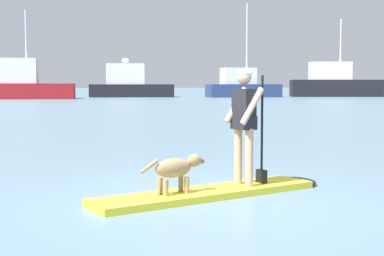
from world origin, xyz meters
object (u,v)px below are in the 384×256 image
Objects in this scene: person_paddler at (245,118)px; moored_boat_starboard at (19,84)px; dog at (177,168)px; moored_boat_far_port at (242,86)px; paddleboard at (220,191)px; moored_boat_port at (334,84)px; moored_boat_center at (130,85)px.

person_paddler is 53.48m from moored_boat_starboard.
dog is 59.26m from moored_boat_far_port.
paddleboard is 1.13m from person_paddler.
paddleboard is at bearing 21.16° from dog.
moored_boat_starboard is 37.03m from moored_boat_port.
moored_boat_center reaches higher than person_paddler.
moored_boat_port reaches higher than dog.
person_paddler is 62.82m from moored_boat_port.
person_paddler is at bearing 21.16° from dog.
moored_boat_far_port is (17.39, 55.87, 0.22)m from person_paddler.
moored_boat_port is (30.28, 56.06, 1.16)m from dog.
dog reaches higher than paddleboard.
dog is (-1.10, -0.43, -0.65)m from person_paddler.
moored_boat_center is (5.52, 59.51, 1.03)m from dog.
moored_boat_port is (24.76, -3.46, 0.12)m from moored_boat_center.
moored_boat_far_port reaches higher than moored_boat_center.
person_paddler is at bearing 21.16° from paddleboard.
moored_boat_far_port is 11.80m from moored_boat_port.
moored_boat_starboard is 1.07× the size of moored_boat_center.
moored_boat_port is (36.93, 2.72, 0.04)m from moored_boat_starboard.
person_paddler is 1.76× the size of dog.
dog is 0.09× the size of moored_boat_center.
paddleboard is 63.17m from moored_boat_port.
person_paddler is 58.51m from moored_boat_far_port.
paddleboard is at bearing -117.94° from moored_boat_port.
paddleboard is 58.80m from moored_boat_far_port.
moored_boat_port is at bearing 62.32° from person_paddler.
moored_boat_far_port reaches higher than dog.
moored_boat_center is at bearing 166.07° from moored_boat_far_port.
person_paddler is 59.25m from moored_boat_center.
moored_boat_far_port is (12.97, -3.22, -0.17)m from moored_boat_center.
dog is 0.09× the size of moored_boat_port.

